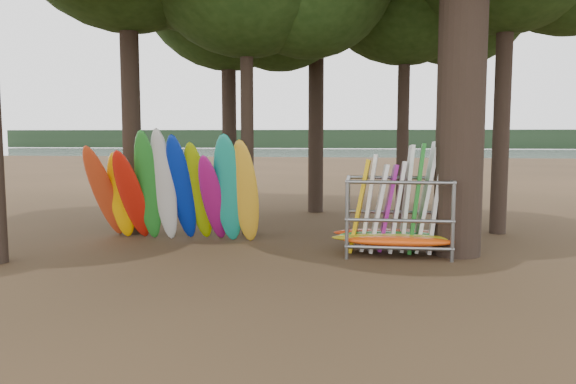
# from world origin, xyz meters

# --- Properties ---
(ground) EXTENTS (120.00, 120.00, 0.00)m
(ground) POSITION_xyz_m (0.00, 0.00, 0.00)
(ground) COLOR #47331E
(ground) RESTS_ON ground
(lake) EXTENTS (160.00, 160.00, 0.00)m
(lake) POSITION_xyz_m (0.00, 60.00, 0.00)
(lake) COLOR gray
(lake) RESTS_ON ground
(far_shore) EXTENTS (160.00, 4.00, 4.00)m
(far_shore) POSITION_xyz_m (0.00, 110.00, 2.00)
(far_shore) COLOR black
(far_shore) RESTS_ON ground
(kayak_row) EXTENTS (4.93, 2.14, 3.27)m
(kayak_row) POSITION_xyz_m (-3.31, 1.21, 1.40)
(kayak_row) COLOR red
(kayak_row) RESTS_ON ground
(storage_rack) EXTENTS (3.22, 1.58, 2.83)m
(storage_rack) POSITION_xyz_m (2.70, 0.40, 0.90)
(storage_rack) COLOR slate
(storage_rack) RESTS_ON ground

